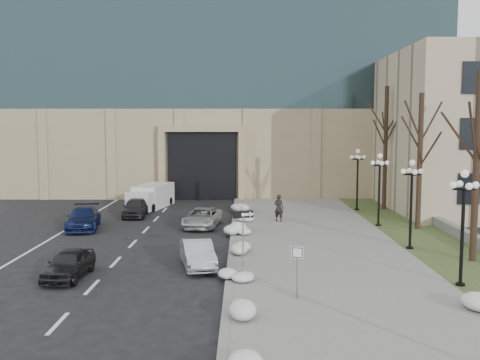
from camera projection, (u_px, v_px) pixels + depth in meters
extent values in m
plane|color=black|center=(257.00, 349.00, 15.50)|extent=(160.00, 160.00, 0.00)
cube|color=gray|center=(314.00, 243.00, 29.40)|extent=(9.00, 40.00, 0.12)
cube|color=gray|center=(232.00, 243.00, 29.42)|extent=(0.30, 40.00, 0.14)
cube|color=#3A4A25|center=(432.00, 243.00, 29.37)|extent=(4.00, 40.00, 0.10)
cube|color=gray|center=(454.00, 231.00, 31.32)|extent=(0.50, 30.00, 0.70)
cube|color=tan|center=(228.00, 150.00, 56.90)|extent=(40.00, 20.00, 8.00)
cube|color=black|center=(203.00, 165.00, 48.05)|extent=(6.00, 2.50, 6.00)
cube|color=tan|center=(202.00, 128.00, 46.33)|extent=(7.50, 0.60, 0.60)
cube|color=tan|center=(162.00, 166.00, 46.68)|extent=(0.60, 0.60, 6.00)
cube|color=tan|center=(242.00, 166.00, 46.64)|extent=(0.60, 0.60, 6.00)
cube|color=black|center=(468.00, 189.00, 34.08)|extent=(1.40, 0.25, 2.00)
cube|color=black|center=(471.00, 134.00, 33.74)|extent=(1.40, 0.25, 2.00)
cube|color=black|center=(473.00, 78.00, 33.39)|extent=(1.40, 0.25, 2.00)
imported|color=black|center=(69.00, 264.00, 22.77)|extent=(1.60, 3.67, 1.23)
imported|color=#ABADB3|center=(198.00, 254.00, 24.51)|extent=(2.11, 4.01, 1.26)
imported|color=#172150|center=(83.00, 218.00, 33.79)|extent=(2.68, 4.92, 1.35)
imported|color=#BBBBBB|center=(202.00, 218.00, 34.38)|extent=(2.64, 4.67, 1.23)
imported|color=#2A2A2E|center=(135.00, 207.00, 38.33)|extent=(1.84, 4.04, 1.34)
imported|color=black|center=(279.00, 208.00, 35.71)|extent=(0.79, 0.67, 1.82)
cube|color=silver|center=(153.00, 196.00, 43.01)|extent=(2.87, 4.83, 1.81)
cube|color=silver|center=(140.00, 201.00, 40.39)|extent=(2.15, 1.80, 1.44)
cylinder|color=black|center=(130.00, 207.00, 40.80)|extent=(0.35, 0.66, 0.63)
cylinder|color=black|center=(153.00, 208.00, 40.42)|extent=(0.35, 0.66, 0.63)
cylinder|color=black|center=(149.00, 200.00, 44.58)|extent=(0.35, 0.66, 0.63)
cylinder|color=black|center=(170.00, 201.00, 44.20)|extent=(0.35, 0.66, 0.63)
cylinder|color=slate|center=(243.00, 241.00, 24.01)|extent=(0.06, 0.06, 2.63)
cube|color=black|center=(243.00, 215.00, 23.89)|extent=(0.92, 0.34, 0.32)
cube|color=white|center=(246.00, 214.00, 23.92)|extent=(0.43, 0.15, 0.12)
cone|color=white|center=(252.00, 214.00, 23.99)|extent=(0.29, 0.32, 0.26)
cylinder|color=slate|center=(297.00, 275.00, 19.67)|extent=(0.06, 0.06, 2.02)
cube|color=white|center=(297.00, 253.00, 19.58)|extent=(0.44, 0.13, 0.44)
cube|color=black|center=(297.00, 253.00, 19.56)|extent=(0.38, 0.09, 0.39)
cube|color=white|center=(297.00, 253.00, 19.56)|extent=(0.33, 0.08, 0.33)
ellipsoid|color=white|center=(244.00, 310.00, 17.98)|extent=(1.10, 1.60, 0.36)
ellipsoid|color=white|center=(237.00, 274.00, 22.31)|extent=(1.10, 1.60, 0.36)
ellipsoid|color=white|center=(245.00, 250.00, 26.71)|extent=(1.10, 1.60, 0.36)
ellipsoid|color=white|center=(237.00, 231.00, 31.65)|extent=(1.10, 1.60, 0.36)
ellipsoid|color=white|center=(243.00, 218.00, 36.09)|extent=(1.10, 1.60, 0.36)
ellipsoid|color=white|center=(237.00, 209.00, 39.98)|extent=(1.10, 1.60, 0.36)
ellipsoid|color=white|center=(474.00, 306.00, 18.37)|extent=(1.10, 1.60, 0.36)
cylinder|color=black|center=(460.00, 285.00, 21.42)|extent=(0.36, 0.36, 0.20)
cylinder|color=black|center=(462.00, 239.00, 21.23)|extent=(0.14, 0.14, 4.00)
cylinder|color=black|center=(464.00, 189.00, 21.03)|extent=(0.10, 0.90, 0.10)
cylinder|color=black|center=(464.00, 189.00, 21.03)|extent=(0.90, 0.10, 0.10)
sphere|color=white|center=(465.00, 174.00, 20.97)|extent=(0.32, 0.32, 0.32)
sphere|color=white|center=(476.00, 185.00, 21.01)|extent=(0.28, 0.28, 0.28)
sphere|color=white|center=(453.00, 185.00, 21.02)|extent=(0.28, 0.28, 0.28)
sphere|color=white|center=(460.00, 184.00, 21.46)|extent=(0.28, 0.28, 0.28)
sphere|color=white|center=(469.00, 186.00, 20.57)|extent=(0.28, 0.28, 0.28)
cylinder|color=black|center=(410.00, 249.00, 27.88)|extent=(0.36, 0.36, 0.20)
cylinder|color=black|center=(411.00, 213.00, 27.69)|extent=(0.14, 0.14, 4.00)
cylinder|color=black|center=(412.00, 174.00, 27.50)|extent=(0.10, 0.90, 0.10)
cylinder|color=black|center=(412.00, 174.00, 27.50)|extent=(0.90, 0.10, 0.10)
sphere|color=white|center=(412.00, 163.00, 27.44)|extent=(0.32, 0.32, 0.32)
sphere|color=white|center=(421.00, 171.00, 27.48)|extent=(0.28, 0.28, 0.28)
sphere|color=white|center=(403.00, 171.00, 27.48)|extent=(0.28, 0.28, 0.28)
sphere|color=white|center=(409.00, 171.00, 27.93)|extent=(0.28, 0.28, 0.28)
sphere|color=white|center=(415.00, 172.00, 27.03)|extent=(0.28, 0.28, 0.28)
cylinder|color=black|center=(378.00, 226.00, 34.35)|extent=(0.36, 0.36, 0.20)
cylinder|color=black|center=(379.00, 196.00, 34.16)|extent=(0.14, 0.14, 4.00)
cylinder|color=black|center=(380.00, 165.00, 33.96)|extent=(0.10, 0.90, 0.10)
cylinder|color=black|center=(380.00, 165.00, 33.96)|extent=(0.90, 0.10, 0.10)
sphere|color=white|center=(380.00, 156.00, 33.90)|extent=(0.32, 0.32, 0.32)
sphere|color=white|center=(387.00, 163.00, 33.95)|extent=(0.28, 0.28, 0.28)
sphere|color=white|center=(373.00, 163.00, 33.95)|extent=(0.28, 0.28, 0.28)
sphere|color=white|center=(378.00, 162.00, 34.40)|extent=(0.28, 0.28, 0.28)
sphere|color=white|center=(382.00, 163.00, 33.50)|extent=(0.28, 0.28, 0.28)
cylinder|color=black|center=(357.00, 210.00, 40.82)|extent=(0.36, 0.36, 0.20)
cylinder|color=black|center=(357.00, 185.00, 40.63)|extent=(0.14, 0.14, 4.00)
cylinder|color=black|center=(358.00, 159.00, 40.43)|extent=(0.10, 0.90, 0.10)
cylinder|color=black|center=(358.00, 159.00, 40.43)|extent=(0.90, 0.10, 0.10)
sphere|color=white|center=(358.00, 151.00, 40.37)|extent=(0.32, 0.32, 0.32)
sphere|color=white|center=(364.00, 157.00, 40.41)|extent=(0.28, 0.28, 0.28)
sphere|color=white|center=(352.00, 157.00, 40.42)|extent=(0.28, 0.28, 0.28)
sphere|color=white|center=(357.00, 157.00, 40.86)|extent=(0.28, 0.28, 0.28)
sphere|color=white|center=(359.00, 157.00, 39.97)|extent=(0.28, 0.28, 0.28)
cylinder|color=black|center=(476.00, 168.00, 24.95)|extent=(0.32, 0.32, 9.00)
cylinder|color=black|center=(420.00, 162.00, 32.93)|extent=(0.32, 0.32, 8.50)
cylinder|color=black|center=(385.00, 149.00, 40.84)|extent=(0.32, 0.32, 9.50)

